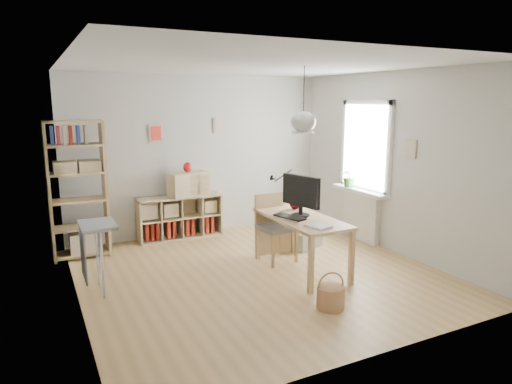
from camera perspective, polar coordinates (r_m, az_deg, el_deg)
name	(u,v)px	position (r m, az deg, el deg)	size (l,w,h in m)	color
ground	(259,274)	(6.19, 0.42, -10.15)	(4.50, 4.50, 0.00)	tan
room_shell	(303,122)	(5.91, 5.94, 8.69)	(4.50, 4.50, 4.50)	silver
window_unit	(366,146)	(7.54, 13.62, 5.56)	(0.07, 1.16, 1.46)	white
radiator	(361,216)	(7.71, 13.02, -2.98)	(0.10, 0.80, 0.80)	silver
windowsill	(360,191)	(7.58, 12.87, 0.12)	(0.22, 1.20, 0.06)	white
desk	(301,224)	(6.12, 5.68, -3.99)	(0.70, 1.50, 0.75)	tan
cube_shelf	(178,220)	(7.78, -9.71, -3.50)	(1.40, 0.38, 0.72)	tan
tall_bookshelf	(77,184)	(7.05, -21.48, 0.92)	(0.80, 0.38, 2.00)	tan
side_table	(92,239)	(5.74, -19.80, -5.54)	(0.40, 0.55, 0.85)	gray
chair	(274,223)	(6.55, 2.31, -3.93)	(0.50, 0.50, 0.95)	gray
wicker_basket	(331,296)	(5.25, 9.30, -12.76)	(0.31, 0.31, 0.43)	#A5734A
storage_chest	(301,235)	(7.28, 5.64, -5.39)	(0.70, 0.74, 0.55)	silver
monitor	(301,193)	(6.09, 5.64, -0.18)	(0.25, 0.62, 0.55)	black
keyboard	(290,217)	(6.04, 4.24, -3.13)	(0.17, 0.45, 0.02)	black
task_lamp	(282,185)	(6.55, 3.23, 0.93)	(0.47, 0.17, 0.50)	black
yarn_ball	(295,204)	(6.50, 4.89, -1.49)	(0.16, 0.16, 0.16)	#4C0A15
paper_tray	(318,226)	(5.62, 7.79, -4.28)	(0.22, 0.28, 0.03)	white
drawer_chest	(189,184)	(7.66, -8.41, 1.03)	(0.67, 0.31, 0.39)	tan
red_vase	(187,167)	(7.61, -8.57, 3.08)	(0.14, 0.14, 0.17)	maroon
potted_plant	(349,176)	(7.73, 11.61, 1.93)	(0.31, 0.27, 0.35)	#2D6A28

